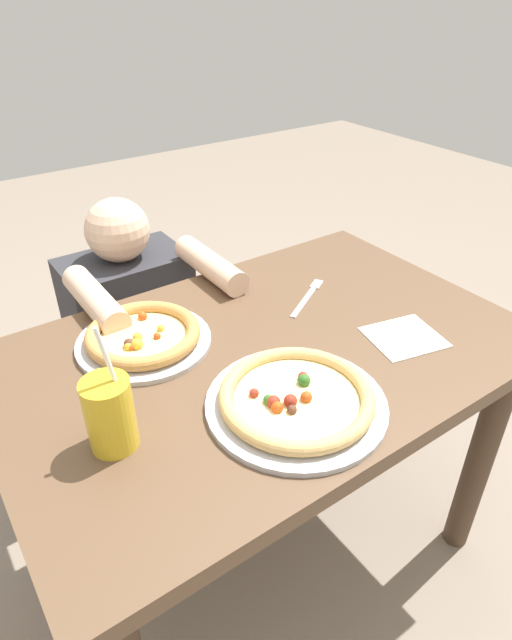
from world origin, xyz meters
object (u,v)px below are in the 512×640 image
object	(u,v)px
pizza_far	(143,337)
fork	(308,296)
drink_cup_colored	(110,414)
diner_seated	(137,351)
pizza_near	(296,399)

from	to	relation	value
pizza_far	fork	xyz separation A→B (m)	(0.44, -0.05, -0.02)
pizza_far	drink_cup_colored	size ratio (longest dim) A/B	1.23
fork	diner_seated	world-z (taller)	diner_seated
drink_cup_colored	pizza_near	bearing A→B (deg)	-18.54
pizza_far	pizza_near	bearing A→B (deg)	-67.28
pizza_near	fork	size ratio (longest dim) A/B	1.92
pizza_far	fork	world-z (taller)	pizza_far
pizza_near	diner_seated	distance (m)	0.84
pizza_near	pizza_far	world-z (taller)	same
pizza_near	pizza_far	distance (m)	0.39
diner_seated	fork	bearing A→B (deg)	-55.94
fork	diner_seated	distance (m)	0.64
pizza_far	drink_cup_colored	bearing A→B (deg)	-124.51
pizza_near	drink_cup_colored	bearing A→B (deg)	161.46
pizza_far	drink_cup_colored	world-z (taller)	drink_cup_colored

